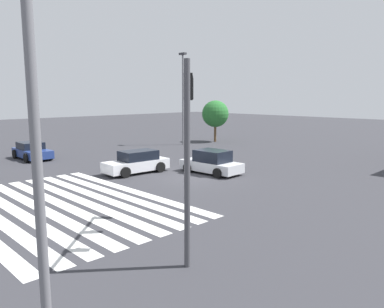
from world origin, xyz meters
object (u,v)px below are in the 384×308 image
Objects in this scene: traffic_signal_mast at (188,114)px; street_light_pole_a at (30,63)px; car_1 at (137,162)px; car_3 at (212,163)px; tree_corner_a at (215,114)px; street_light_pole_b at (183,91)px; car_2 at (32,151)px.

street_light_pole_a reaches higher than traffic_signal_mast.
car_1 is 1.04× the size of car_3.
car_3 is 0.93× the size of tree_corner_a.
car_1 is 15.35m from street_light_pole_b.
street_light_pole_a reaches higher than car_1.
car_2 is at bearing 159.21° from street_light_pole_a.
tree_corner_a is at bearing 83.65° from car_2.
street_light_pole_a is at bearing 162.33° from traffic_signal_mast.
street_light_pole_a is (24.43, -9.27, 4.81)m from car_2.
car_1 is (-10.89, 5.77, -3.72)m from traffic_signal_mast.
tree_corner_a is (0.63, 4.24, -2.39)m from street_light_pole_b.
street_light_pole_b reaches higher than car_2.
car_3 is at bearing -48.63° from tree_corner_a.
tree_corner_a is at bearing 127.81° from street_light_pole_a.
car_2 is 0.45× the size of street_light_pole_b.
street_light_pole_b is (-11.86, 8.52, 4.75)m from car_3.
tree_corner_a is at bearing 81.58° from street_light_pole_b.
car_3 is (13.78, 6.16, 0.06)m from car_2.
street_light_pole_b is at bearing -38.25° from car_3.
car_1 is 0.47× the size of street_light_pole_b.
traffic_signal_mast is 0.65× the size of street_light_pole_b.
street_light_pole_a is 35.77m from tree_corner_a.
traffic_signal_mast is 1.33× the size of tree_corner_a.
street_light_pole_a is (10.65, -15.44, 4.75)m from car_3.
street_light_pole_b is (-8.40, 11.95, 4.75)m from car_1.
traffic_signal_mast is at bearing 65.52° from car_1.
traffic_signal_mast is 26.21m from street_light_pole_b.
car_2 is at bearing 21.53° from car_3.
car_2 is 15.57m from street_light_pole_b.
street_light_pole_b is at bearing 83.87° from car_2.
street_light_pole_b reaches higher than traffic_signal_mast.
car_1 is at bearing -54.89° from street_light_pole_b.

